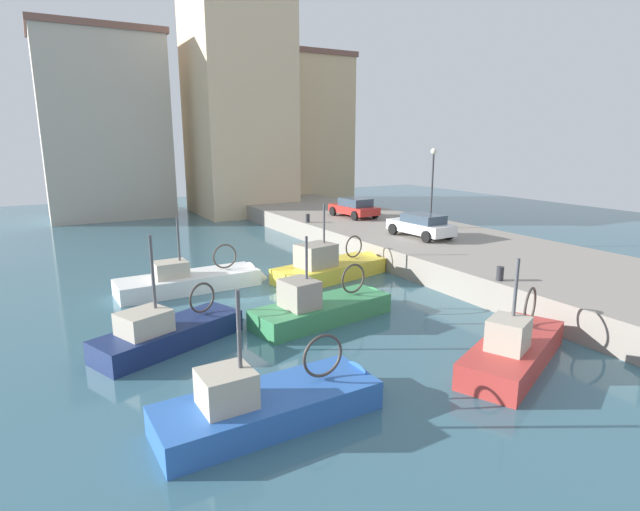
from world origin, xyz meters
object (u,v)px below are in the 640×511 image
(fishing_boat_blue, at_px, (283,413))
(fishing_boat_yellow, at_px, (335,274))
(fishing_boat_white, at_px, (198,287))
(fishing_boat_red, at_px, (516,357))
(fishing_boat_green, at_px, (329,315))
(mooring_bollard_north, at_px, (308,218))
(parked_car_red, at_px, (354,207))
(mooring_bollard_mid, at_px, (500,274))
(parked_car_white, at_px, (421,225))
(fishing_boat_navy, at_px, (177,340))
(quay_streetlamp, at_px, (433,175))

(fishing_boat_blue, bearing_deg, fishing_boat_yellow, 53.45)
(fishing_boat_white, height_order, fishing_boat_red, fishing_boat_red)
(fishing_boat_green, xyz_separation_m, mooring_bollard_north, (6.32, 13.63, 1.35))
(fishing_boat_red, distance_m, fishing_boat_green, 6.71)
(parked_car_red, distance_m, mooring_bollard_mid, 16.94)
(parked_car_white, relative_size, parked_car_red, 1.03)
(fishing_boat_green, relative_size, parked_car_white, 1.56)
(fishing_boat_navy, bearing_deg, fishing_boat_yellow, 27.26)
(parked_car_red, bearing_deg, fishing_boat_white, -149.70)
(fishing_boat_navy, relative_size, quay_streetlamp, 1.20)
(fishing_boat_white, distance_m, fishing_boat_blue, 11.65)
(fishing_boat_navy, xyz_separation_m, parked_car_white, (14.98, 5.60, 1.76))
(fishing_boat_green, distance_m, quay_streetlamp, 15.07)
(fishing_boat_navy, relative_size, mooring_bollard_mid, 10.57)
(fishing_boat_navy, height_order, fishing_boat_blue, fishing_boat_navy)
(fishing_boat_navy, relative_size, fishing_boat_green, 0.91)
(fishing_boat_green, distance_m, fishing_boat_blue, 6.92)
(mooring_bollard_mid, relative_size, quay_streetlamp, 0.11)
(fishing_boat_red, bearing_deg, mooring_bollard_north, 80.68)
(fishing_boat_yellow, height_order, parked_car_red, fishing_boat_yellow)
(fishing_boat_red, distance_m, quay_streetlamp, 17.16)
(fishing_boat_red, relative_size, fishing_boat_navy, 1.05)
(fishing_boat_navy, xyz_separation_m, quay_streetlamp, (17.48, 7.67, 4.33))
(fishing_boat_green, bearing_deg, parked_car_red, 53.93)
(fishing_boat_navy, xyz_separation_m, parked_car_red, (15.79, 13.69, 1.77))
(mooring_bollard_north, bearing_deg, fishing_boat_red, -99.32)
(fishing_boat_yellow, distance_m, fishing_boat_blue, 12.75)
(fishing_boat_green, bearing_deg, parked_car_white, 32.39)
(fishing_boat_red, height_order, fishing_boat_blue, fishing_boat_blue)
(fishing_boat_yellow, height_order, mooring_bollard_north, fishing_boat_yellow)
(parked_car_white, bearing_deg, mooring_bollard_north, 112.41)
(parked_car_white, xyz_separation_m, mooring_bollard_mid, (-3.15, -8.37, -0.41))
(fishing_boat_yellow, height_order, fishing_boat_green, fishing_boat_yellow)
(fishing_boat_blue, height_order, parked_car_white, fishing_boat_blue)
(fishing_boat_navy, distance_m, mooring_bollard_north, 17.80)
(fishing_boat_white, bearing_deg, parked_car_white, -1.07)
(parked_car_white, bearing_deg, fishing_boat_white, 178.93)
(fishing_boat_red, xyz_separation_m, fishing_boat_green, (-3.10, 5.95, 0.02))
(fishing_boat_navy, distance_m, fishing_boat_green, 5.53)
(fishing_boat_green, relative_size, quay_streetlamp, 1.32)
(fishing_boat_green, xyz_separation_m, quay_streetlamp, (11.97, 8.08, 4.33))
(fishing_boat_red, xyz_separation_m, mooring_bollard_mid, (3.21, 3.58, 1.36))
(fishing_boat_white, bearing_deg, mooring_bollard_mid, -42.19)
(parked_car_white, xyz_separation_m, parked_car_red, (0.81, 8.10, 0.01))
(fishing_boat_yellow, distance_m, parked_car_white, 6.59)
(fishing_boat_green, distance_m, mooring_bollard_mid, 6.88)
(fishing_boat_green, distance_m, mooring_bollard_north, 15.08)
(fishing_boat_yellow, bearing_deg, parked_car_white, 10.00)
(fishing_boat_red, bearing_deg, quay_streetlamp, 57.73)
(fishing_boat_white, xyz_separation_m, fishing_boat_blue, (-1.21, -11.58, 0.01))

